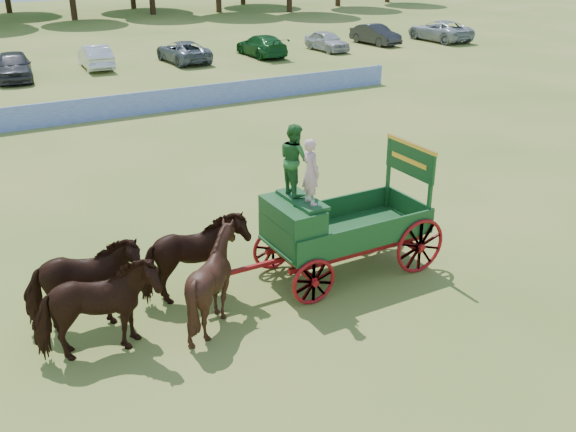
{
  "coord_description": "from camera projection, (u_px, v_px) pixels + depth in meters",
  "views": [
    {
      "loc": [
        -10.05,
        -10.54,
        7.53
      ],
      "look_at": [
        -3.03,
        1.9,
        1.3
      ],
      "focal_mm": 40.0,
      "sensor_mm": 36.0,
      "label": 1
    }
  ],
  "objects": [
    {
      "name": "farm_dray",
      "position": [
        320.0,
        214.0,
        14.81
      ],
      "size": [
        6.0,
        2.0,
        3.78
      ],
      "color": "maroon",
      "rests_on": "ground"
    },
    {
      "name": "horse_lead_left",
      "position": [
        97.0,
        310.0,
        12.19
      ],
      "size": [
        2.51,
        1.36,
        2.02
      ],
      "primitive_type": "imported",
      "rotation": [
        0.0,
        0.0,
        1.45
      ],
      "color": "#33170E",
      "rests_on": "ground"
    },
    {
      "name": "horse_lead_right",
      "position": [
        83.0,
        285.0,
        13.07
      ],
      "size": [
        2.56,
        1.55,
        2.02
      ],
      "primitive_type": "imported",
      "rotation": [
        0.0,
        0.0,
        1.37
      ],
      "color": "#33170E",
      "rests_on": "ground"
    },
    {
      "name": "ground",
      "position": [
        431.0,
        266.0,
        15.96
      ],
      "size": [
        160.0,
        160.0,
        0.0
      ],
      "primitive_type": "plane",
      "color": "olive",
      "rests_on": "ground"
    },
    {
      "name": "horse_wheel_right",
      "position": [
        194.0,
        259.0,
        14.15
      ],
      "size": [
        2.43,
        1.17,
        2.02
      ],
      "primitive_type": "imported",
      "rotation": [
        0.0,
        0.0,
        1.54
      ],
      "color": "#33170E",
      "rests_on": "ground"
    },
    {
      "name": "horse_wheel_left",
      "position": [
        213.0,
        280.0,
        13.27
      ],
      "size": [
        1.9,
        1.7,
        2.03
      ],
      "primitive_type": "imported",
      "rotation": [
        0.0,
        0.0,
        1.61
      ],
      "color": "#33170E",
      "rests_on": "ground"
    },
    {
      "name": "sponsor_banner",
      "position": [
        155.0,
        102.0,
        29.66
      ],
      "size": [
        26.0,
        0.08,
        1.05
      ],
      "primitive_type": "cube",
      "color": "#2141B6",
      "rests_on": "ground"
    },
    {
      "name": "parked_cars",
      "position": [
        117.0,
        57.0,
        39.47
      ],
      "size": [
        54.06,
        7.17,
        1.6
      ],
      "color": "silver",
      "rests_on": "ground"
    }
  ]
}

